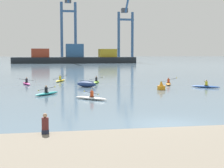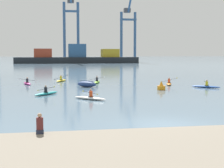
# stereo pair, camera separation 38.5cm
# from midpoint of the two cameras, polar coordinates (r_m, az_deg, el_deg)

# --- Properties ---
(ground_plane) EXTENTS (800.00, 800.00, 0.00)m
(ground_plane) POSITION_cam_midpoint_polar(r_m,az_deg,el_deg) (19.88, 8.88, -6.71)
(ground_plane) COLOR slate
(container_barge) EXTENTS (49.67, 9.18, 7.79)m
(container_barge) POSITION_cam_midpoint_polar(r_m,az_deg,el_deg) (140.46, -6.37, 4.44)
(container_barge) COLOR #1E2328
(container_barge) RESTS_ON ground
(gantry_crane_west_mid) EXTENTS (7.26, 17.15, 35.70)m
(gantry_crane_west_mid) POSITION_cam_midpoint_polar(r_m,az_deg,el_deg) (153.31, -7.36, 10.28)
(gantry_crane_west_mid) COLOR #335684
(gantry_crane_west_mid) RESTS_ON ground
(gantry_crane_east_mid) EXTENTS (7.64, 16.51, 35.41)m
(gantry_crane_east_mid) POSITION_cam_midpoint_polar(r_m,az_deg,el_deg) (158.41, 2.26, 9.60)
(gantry_crane_east_mid) COLOR #335684
(gantry_crane_east_mid) RESTS_ON ground
(capsized_dinghy) EXTENTS (2.71, 2.49, 0.76)m
(capsized_dinghy) POSITION_cam_midpoint_polar(r_m,az_deg,el_deg) (41.14, -4.56, -0.02)
(capsized_dinghy) COLOR navy
(capsized_dinghy) RESTS_ON ground
(channel_buoy) EXTENTS (0.90, 0.90, 1.00)m
(channel_buoy) POSITION_cam_midpoint_polar(r_m,az_deg,el_deg) (38.26, 7.97, -0.44)
(channel_buoy) COLOR orange
(channel_buoy) RESTS_ON ground
(kayak_white) EXTENTS (2.88, 2.78, 0.95)m
(kayak_white) POSITION_cam_midpoint_polar(r_m,az_deg,el_deg) (30.01, -3.90, -2.30)
(kayak_white) COLOR silver
(kayak_white) RESTS_ON ground
(kayak_orange) EXTENTS (2.11, 3.41, 0.98)m
(kayak_orange) POSITION_cam_midpoint_polar(r_m,az_deg,el_deg) (44.62, 9.19, 0.10)
(kayak_orange) COLOR orange
(kayak_orange) RESTS_ON ground
(kayak_teal) EXTENTS (2.60, 3.03, 0.95)m
(kayak_teal) POSITION_cam_midpoint_polar(r_m,az_deg,el_deg) (34.00, -11.19, -1.50)
(kayak_teal) COLOR teal
(kayak_teal) RESTS_ON ground
(kayak_blue) EXTENTS (2.96, 2.69, 0.99)m
(kayak_blue) POSITION_cam_midpoint_polar(r_m,az_deg,el_deg) (41.73, 15.14, -0.36)
(kayak_blue) COLOR #2856B2
(kayak_blue) RESTS_ON ground
(kayak_lime) EXTENTS (2.19, 3.44, 0.95)m
(kayak_lime) POSITION_cam_midpoint_polar(r_m,az_deg,el_deg) (46.78, -2.86, 0.40)
(kayak_lime) COLOR #7ABC2D
(kayak_lime) RESTS_ON ground
(kayak_magenta) EXTENTS (2.19, 3.44, 0.95)m
(kayak_magenta) POSITION_cam_midpoint_polar(r_m,az_deg,el_deg) (45.85, -14.36, 0.14)
(kayak_magenta) COLOR #C13384
(kayak_magenta) RESTS_ON ground
(kayak_yellow) EXTENTS (2.05, 3.37, 1.02)m
(kayak_yellow) POSITION_cam_midpoint_polar(r_m,az_deg,el_deg) (49.61, -8.87, 0.61)
(kayak_yellow) COLOR yellow
(kayak_yellow) RESTS_ON ground
(seated_onlooker) EXTENTS (0.32, 0.30, 0.90)m
(seated_onlooker) POSITION_cam_midpoint_polar(r_m,az_deg,el_deg) (15.10, -11.85, -6.68)
(seated_onlooker) COLOR #23283D
(seated_onlooker) RESTS_ON stone_quay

